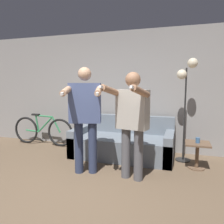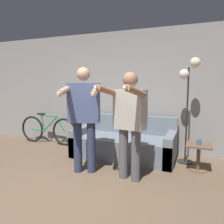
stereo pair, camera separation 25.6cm
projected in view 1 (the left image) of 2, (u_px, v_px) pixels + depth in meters
ground_plane at (50, 207)px, 2.59m from camera, size 16.00×16.00×0.00m
wall_back at (115, 91)px, 4.92m from camera, size 10.00×0.05×2.60m
couch at (123, 144)px, 4.42m from camera, size 1.99×0.95×0.79m
person_left at (85, 112)px, 3.47m from camera, size 0.69×0.79×1.72m
person_right at (132, 118)px, 3.25m from camera, size 0.63×0.75×1.63m
cat at (129, 111)px, 4.67m from camera, size 0.46×0.14×0.20m
floor_lamp at (186, 83)px, 4.00m from camera, size 0.36×0.28×1.92m
side_table at (197, 150)px, 3.76m from camera, size 0.41×0.41×0.45m
cup at (198, 140)px, 3.72m from camera, size 0.07×0.07×0.09m
bicycle at (43, 131)px, 5.24m from camera, size 1.61×0.07×0.75m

